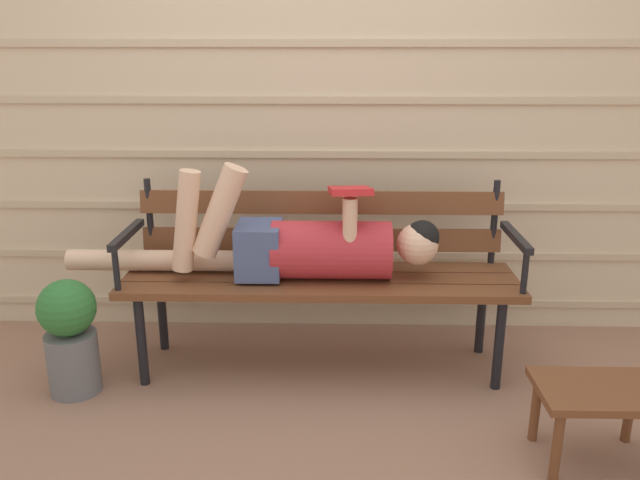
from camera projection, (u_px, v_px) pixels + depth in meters
The scene contains 6 objects.
ground_plane at pixel (319, 380), 2.95m from camera, with size 12.00×12.00×0.00m, color #936B56.
house_siding at pixel (322, 127), 3.25m from camera, with size 5.12×0.08×2.18m.
park_bench at pixel (320, 264), 2.99m from camera, with size 1.82×0.47×0.88m.
reclining_person at pixel (301, 244), 2.89m from camera, with size 1.73×0.27×0.54m.
footstool at pixel (599, 401), 2.32m from camera, with size 0.45×0.31×0.31m.
potted_plant at pixel (70, 334), 2.79m from camera, with size 0.25×0.25×0.53m.
Camera 1 is at (0.06, -2.62, 1.50)m, focal length 35.67 mm.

